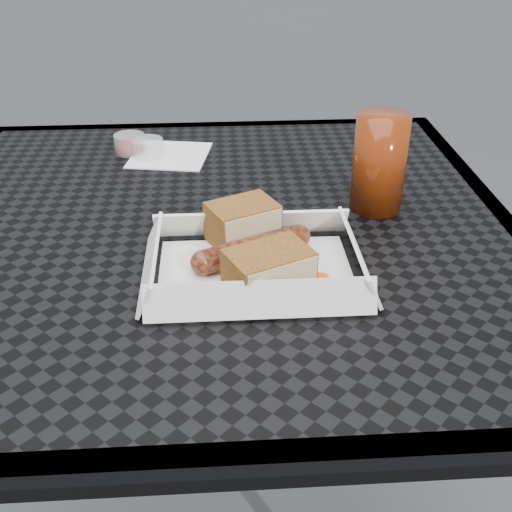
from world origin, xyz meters
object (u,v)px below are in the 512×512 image
(patio_table, at_px, (217,273))
(food_tray, at_px, (255,272))
(bratwurst, at_px, (252,249))
(drink_glass, at_px, (379,163))

(patio_table, xyz_separation_m, food_tray, (0.05, -0.12, 0.08))
(patio_table, distance_m, bratwurst, 0.14)
(patio_table, relative_size, food_tray, 3.64)
(patio_table, bearing_deg, drink_glass, 8.95)
(bratwurst, bearing_deg, patio_table, 113.76)
(patio_table, bearing_deg, food_tray, -69.87)
(bratwurst, height_order, drink_glass, drink_glass)
(bratwurst, bearing_deg, drink_glass, 37.16)
(food_tray, height_order, drink_glass, drink_glass)
(patio_table, relative_size, bratwurst, 5.55)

